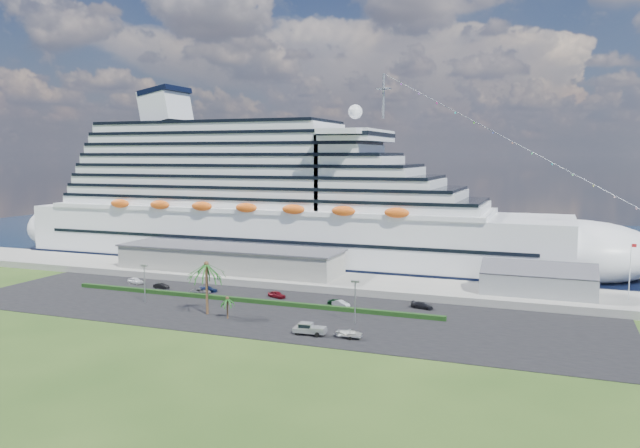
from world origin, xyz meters
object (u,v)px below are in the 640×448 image
at_px(cruise_ship, 279,207).
at_px(pickup_truck, 309,328).
at_px(parked_car_3, 209,289).
at_px(boat_trailer, 349,333).

bearing_deg(cruise_ship, pickup_truck, -61.31).
bearing_deg(pickup_truck, parked_car_3, 145.35).
relative_size(cruise_ship, pickup_truck, 31.31).
xyz_separation_m(cruise_ship, parked_car_3, (0.99, -41.79, -15.96)).
bearing_deg(parked_car_3, boat_trailer, -122.75).
distance_m(pickup_truck, boat_trailer, 7.48).
bearing_deg(cruise_ship, boat_trailer, -56.45).
distance_m(cruise_ship, boat_trailer, 80.49).
bearing_deg(cruise_ship, parked_car_3, -88.65).
bearing_deg(boat_trailer, pickup_truck, -177.78).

